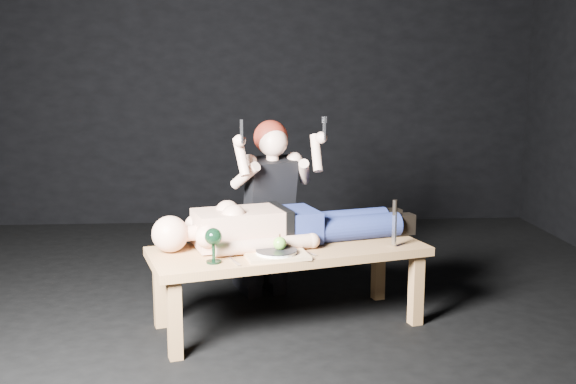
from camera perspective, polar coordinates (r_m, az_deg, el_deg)
The scene contains 13 objects.
ground at distance 3.90m, azimuth -0.84°, elevation -10.66°, with size 5.00×5.00×0.00m, color black.
back_wall at distance 6.14m, azimuth -2.12°, elevation 11.25°, with size 5.00×5.00×0.00m, color black.
table at distance 3.69m, azimuth 0.05°, elevation -8.20°, with size 1.50×0.56×0.45m, color #9D6D3B.
lying_man at distance 3.71m, azimuth 0.08°, elevation -2.47°, with size 1.42×0.43×0.25m, color #D7A784, non-canonical shape.
kneeling_woman at distance 4.07m, azimuth -1.89°, elevation -1.33°, with size 0.61×0.69×1.15m, color black, non-canonical shape.
serving_tray at distance 3.43m, azimuth -1.02°, elevation -5.49°, with size 0.32×0.23×0.02m, color tan.
plate at distance 3.43m, azimuth -1.02°, elevation -5.21°, with size 0.21×0.21×0.02m, color white.
apple at distance 3.43m, azimuth -0.71°, elevation -4.47°, with size 0.07×0.07×0.07m, color #4AA121.
goblet at distance 3.33m, azimuth -6.48°, elevation -4.63°, with size 0.09×0.09×0.18m, color black, non-canonical shape.
fork_flat at distance 3.35m, azimuth -4.65°, elevation -6.03°, with size 0.01×0.16×0.01m, color #B2B2B7.
knife_flat at distance 3.51m, azimuth 1.74°, elevation -5.26°, with size 0.01×0.16×0.01m, color #B2B2B7.
spoon_flat at distance 3.51m, azimuth 0.37°, elevation -5.23°, with size 0.01×0.16×0.01m, color #B2B2B7.
carving_knife at distance 3.65m, azimuth 9.22°, elevation -2.70°, with size 0.03×0.04×0.26m, color #B2B2B7, non-canonical shape.
Camera 1 is at (-0.19, -3.64, 1.39)m, focal length 41.02 mm.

